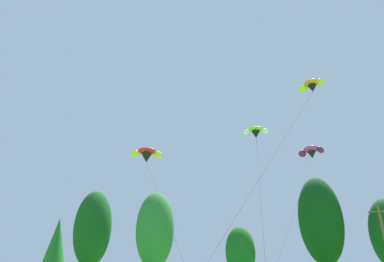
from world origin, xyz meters
TOP-DOWN VIEW (x-y plane):
  - treeline_tree_a at (-36.24, 54.22)m, footprint 4.13×4.13m
  - treeline_tree_b at (-27.40, 51.04)m, footprint 5.84×5.84m
  - treeline_tree_c at (-16.01, 49.29)m, footprint 5.49×5.49m
  - treeline_tree_d at (-4.21, 51.82)m, footprint 4.11×4.11m
  - treeline_tree_e at (6.92, 53.39)m, footprint 5.90×5.90m
  - parafoil_kite_high_orange at (6.58, 34.08)m, footprint 10.62×11.83m
  - parafoil_kite_mid_magenta at (5.94, 38.59)m, footprint 5.45×20.92m
  - parafoil_kite_far_red_yellow at (-10.37, 32.65)m, footprint 9.35×10.52m
  - parafoil_kite_low_lime_white at (0.96, 30.82)m, footprint 2.40×12.67m

SIDE VIEW (x-z plane):
  - treeline_tree_d at x=-4.21m, z-range 0.90..9.45m
  - treeline_tree_a at x=-36.24m, z-range 1.45..12.96m
  - treeline_tree_c at x=-16.01m, z-range 1.44..15.09m
  - treeline_tree_b at x=-27.40m, z-range 1.58..16.52m
  - treeline_tree_e at x=6.92m, z-range 1.60..16.79m
  - parafoil_kite_far_red_yellow at x=-10.37m, z-range 7.22..19.96m
  - parafoil_kite_low_lime_white at x=0.96m, z-range 7.52..20.45m
  - parafoil_kite_mid_magenta at x=5.94m, z-range 7.58..20.94m
  - parafoil_kite_high_orange at x=6.58m, z-range 10.32..29.05m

